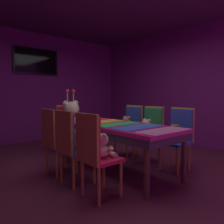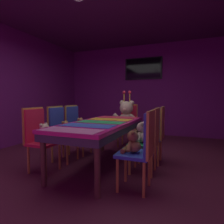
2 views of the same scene
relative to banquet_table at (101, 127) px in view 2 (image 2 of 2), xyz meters
The scene contains 18 objects.
ground_plane 0.65m from the banquet_table, ahead, with size 7.90×7.90×0.00m, color #591E33.
wall_back 3.29m from the banquet_table, 90.00° to the left, with size 5.20×0.12×2.80m, color #721E72.
banquet_table is the anchor object (origin of this frame).
chair_left_0 0.99m from the banquet_table, 149.14° to the right, with size 0.42×0.41×0.98m.
teddy_left_0 0.87m from the banquet_table, 144.22° to the right, with size 0.24×0.31×0.29m.
chair_left_1 0.84m from the banquet_table, behind, with size 0.42×0.41×0.98m.
teddy_left_1 0.70m from the banquet_table, behind, with size 0.22×0.29×0.27m.
chair_left_2 0.97m from the banquet_table, 148.57° to the left, with size 0.42×0.41×0.98m.
teddy_left_2 0.85m from the banquet_table, 143.53° to the left, with size 0.23×0.29×0.28m.
chair_right_0 0.99m from the banquet_table, 32.92° to the right, with size 0.42×0.41×0.98m.
teddy_right_0 0.88m from the banquet_table, 38.04° to the right, with size 0.23×0.30×0.28m.
chair_right_1 0.82m from the banquet_table, ahead, with size 0.42×0.41×0.98m.
teddy_right_1 0.67m from the banquet_table, ahead, with size 0.26×0.34×0.32m.
chair_right_2 0.99m from the banquet_table, 32.38° to the left, with size 0.42×0.41×0.98m.
teddy_right_2 0.87m from the banquet_table, 37.55° to the left, with size 0.27×0.35×0.33m.
throne_chair 1.54m from the banquet_table, 90.00° to the left, with size 0.41×0.42×0.98m.
king_teddy_bear 1.38m from the banquet_table, 90.00° to the left, with size 0.66×0.51×0.84m.
wall_tv 3.41m from the banquet_table, 90.00° to the left, with size 1.15×0.06×0.67m.
Camera 2 is at (1.30, -2.75, 1.13)m, focal length 30.12 mm.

